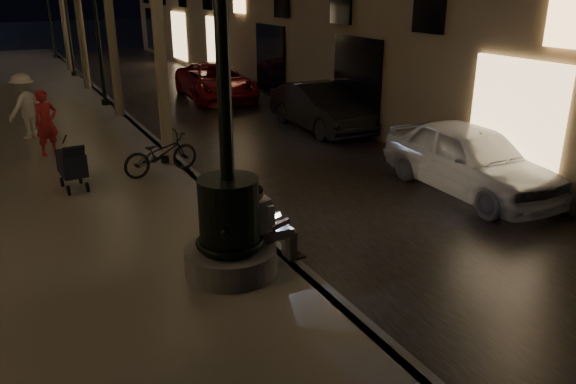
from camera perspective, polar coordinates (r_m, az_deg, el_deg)
ground at (r=20.99m, az=-16.66°, el=7.55°), size 120.00×120.00×0.00m
cobble_lane at (r=21.72m, az=-8.84°, el=8.59°), size 6.00×45.00×0.02m
curb_strip at (r=20.97m, az=-16.69°, el=7.82°), size 0.25×45.00×0.20m
fountain_lamppost at (r=8.30m, az=-6.02°, el=-1.85°), size 1.40×1.40×5.21m
seated_man_laptop at (r=8.64m, az=-2.17°, el=-3.01°), size 0.97×0.33×1.34m
lamp_curb_a at (r=13.68m, az=-13.18°, el=15.22°), size 0.36×0.36×4.81m
lamp_curb_b at (r=21.50m, az=-18.93°, el=16.35°), size 0.36×0.36×4.81m
lamp_curb_c at (r=29.41m, az=-21.61°, el=16.83°), size 0.36×0.36×4.81m
lamp_curb_d at (r=37.37m, az=-23.17°, el=17.08°), size 0.36×0.36×4.81m
stroller at (r=12.70m, az=-21.11°, el=2.70°), size 0.55×1.15×1.16m
car_front at (r=12.92m, az=18.00°, el=3.25°), size 1.91×4.50×1.52m
car_second at (r=17.85m, az=3.36°, el=8.60°), size 1.57×4.38×1.44m
car_third at (r=22.85m, az=-7.36°, el=11.03°), size 2.80×5.32×1.43m
pedestrian_red at (r=15.61m, az=-23.34°, el=6.48°), size 0.72×0.61×1.67m
pedestrian_white at (r=17.64m, az=-25.15°, el=7.91°), size 1.32×1.31×1.83m
bicycle at (r=13.25m, az=-12.81°, el=3.80°), size 1.90×0.97×0.95m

